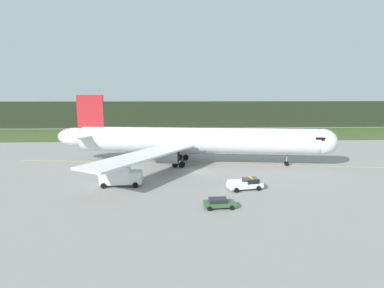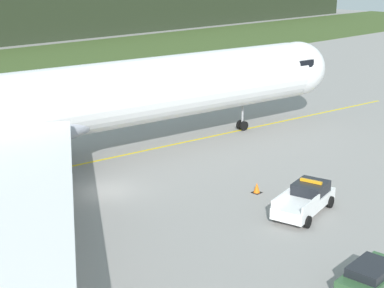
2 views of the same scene
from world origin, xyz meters
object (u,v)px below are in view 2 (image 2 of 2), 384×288
(ops_pickup_truck, at_px, (306,199))
(staff_car, at_px, (372,275))
(airliner, at_px, (44,108))
(apron_cone, at_px, (257,188))

(ops_pickup_truck, distance_m, staff_car, 9.30)
(airliner, distance_m, staff_car, 26.30)
(staff_car, bearing_deg, ops_pickup_truck, 55.31)
(airliner, xyz_separation_m, ops_pickup_truck, (7.49, -18.22, -4.06))
(airliner, bearing_deg, staff_car, -85.15)
(airliner, height_order, ops_pickup_truck, airliner)
(airliner, bearing_deg, apron_cone, -60.42)
(ops_pickup_truck, xyz_separation_m, apron_cone, (0.41, 4.30, -0.55))
(airliner, relative_size, ops_pickup_truck, 10.31)
(ops_pickup_truck, xyz_separation_m, staff_car, (-5.29, -7.64, -0.20))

